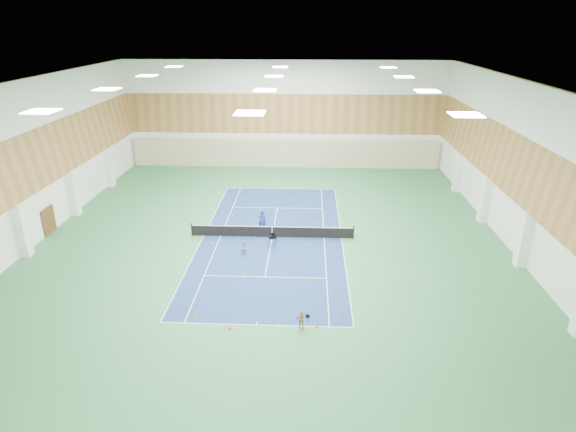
{
  "coord_description": "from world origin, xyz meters",
  "views": [
    {
      "loc": [
        2.81,
        -34.57,
        15.94
      ],
      "look_at": [
        1.28,
        -0.39,
        2.0
      ],
      "focal_mm": 30.0,
      "sensor_mm": 36.0,
      "label": 1
    }
  ],
  "objects": [
    {
      "name": "child_court",
      "position": [
        -1.8,
        -3.1,
        0.53
      ],
      "size": [
        0.59,
        0.5,
        1.05
      ],
      "primitive_type": "imported",
      "rotation": [
        0.0,
        0.0,
        0.23
      ],
      "color": "gray",
      "rests_on": "ground"
    },
    {
      "name": "cone_base_c",
      "position": [
        0.98,
        -11.78,
        0.1
      ],
      "size": [
        0.18,
        0.18,
        0.2
      ],
      "primitive_type": "cone",
      "color": "#DC3F0B",
      "rests_on": "ground"
    },
    {
      "name": "coach",
      "position": [
        -0.91,
        1.44,
        0.86
      ],
      "size": [
        0.66,
        0.47,
        1.72
      ],
      "primitive_type": "imported",
      "rotation": [
        0.0,
        0.0,
        3.24
      ],
      "color": "navy",
      "rests_on": "ground"
    },
    {
      "name": "tennis_balls_scatter",
      "position": [
        0.0,
        0.0,
        0.05
      ],
      "size": [
        10.57,
        22.77,
        0.07
      ],
      "primitive_type": null,
      "color": "#D6F429",
      "rests_on": "ground"
    },
    {
      "name": "door_left_b",
      "position": [
        -17.92,
        0.0,
        1.1
      ],
      "size": [
        0.08,
        1.8,
        2.2
      ],
      "primitive_type": "cube",
      "color": "#593319",
      "rests_on": "ground"
    },
    {
      "name": "cone_svc_d",
      "position": [
        3.49,
        -6.81,
        0.12
      ],
      "size": [
        0.22,
        0.22,
        0.24
      ],
      "primitive_type": "cone",
      "color": "#FE650D",
      "rests_on": "ground"
    },
    {
      "name": "back_curtain",
      "position": [
        0.0,
        19.75,
        1.6
      ],
      "size": [
        35.4,
        0.16,
        3.2
      ],
      "primitive_type": "cube",
      "color": "#C6B793",
      "rests_on": "ground"
    },
    {
      "name": "ceiling_light_grid",
      "position": [
        0.0,
        0.0,
        11.92
      ],
      "size": [
        21.4,
        25.4,
        0.06
      ],
      "primitive_type": null,
      "color": "white",
      "rests_on": "room_shell"
    },
    {
      "name": "cone_base_d",
      "position": [
        3.4,
        -11.98,
        0.12
      ],
      "size": [
        0.22,
        0.22,
        0.24
      ],
      "primitive_type": "cone",
      "color": "orange",
      "rests_on": "ground"
    },
    {
      "name": "tennis_net",
      "position": [
        0.0,
        0.0,
        0.55
      ],
      "size": [
        12.8,
        0.1,
        1.1
      ],
      "primitive_type": null,
      "color": "black",
      "rests_on": "ground"
    },
    {
      "name": "court_surface",
      "position": [
        0.0,
        0.0,
        0.01
      ],
      "size": [
        10.97,
        23.77,
        0.01
      ],
      "primitive_type": "cube",
      "color": "navy",
      "rests_on": "ground"
    },
    {
      "name": "child_apron",
      "position": [
        2.54,
        -12.16,
        0.59
      ],
      "size": [
        0.75,
        0.53,
        1.19
      ],
      "primitive_type": "imported",
      "rotation": [
        0.0,
        0.0,
        0.38
      ],
      "color": "tan",
      "rests_on": "ground"
    },
    {
      "name": "cone_svc_c",
      "position": [
        0.61,
        -6.78,
        0.11
      ],
      "size": [
        0.2,
        0.2,
        0.22
      ],
      "primitive_type": "cone",
      "color": "#DA640B",
      "rests_on": "ground"
    },
    {
      "name": "ground",
      "position": [
        0.0,
        0.0,
        0.0
      ],
      "size": [
        40.0,
        40.0,
        0.0
      ],
      "primitive_type": "plane",
      "color": "#307042",
      "rests_on": "ground"
    },
    {
      "name": "cone_base_b",
      "position": [
        -1.41,
        -12.35,
        0.12
      ],
      "size": [
        0.22,
        0.22,
        0.25
      ],
      "primitive_type": "cone",
      "color": "#F1560C",
      "rests_on": "ground"
    },
    {
      "name": "ball_cart",
      "position": [
        0.14,
        -1.51,
        0.48
      ],
      "size": [
        0.69,
        0.69,
        0.95
      ],
      "primitive_type": null,
      "rotation": [
        0.0,
        0.0,
        0.3
      ],
      "color": "black",
      "rests_on": "ground"
    },
    {
      "name": "cone_svc_b",
      "position": [
        -1.51,
        -6.28,
        0.11
      ],
      "size": [
        0.2,
        0.2,
        0.22
      ],
      "primitive_type": "cone",
      "color": "orange",
      "rests_on": "ground"
    },
    {
      "name": "cone_base_a",
      "position": [
        -3.56,
        -11.45,
        0.12
      ],
      "size": [
        0.22,
        0.22,
        0.24
      ],
      "primitive_type": "cone",
      "color": "orange",
      "rests_on": "ground"
    },
    {
      "name": "wood_cladding",
      "position": [
        0.0,
        0.0,
        8.0
      ],
      "size": [
        36.0,
        40.0,
        8.0
      ],
      "primitive_type": null,
      "color": "#A5723D",
      "rests_on": "room_shell"
    },
    {
      "name": "room_shell",
      "position": [
        0.0,
        0.0,
        6.0
      ],
      "size": [
        36.0,
        40.0,
        12.0
      ],
      "primitive_type": null,
      "color": "white",
      "rests_on": "ground"
    },
    {
      "name": "cone_svc_a",
      "position": [
        -3.33,
        -5.89,
        0.11
      ],
      "size": [
        0.2,
        0.2,
        0.22
      ],
      "primitive_type": "cone",
      "color": "orange",
      "rests_on": "ground"
    }
  ]
}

